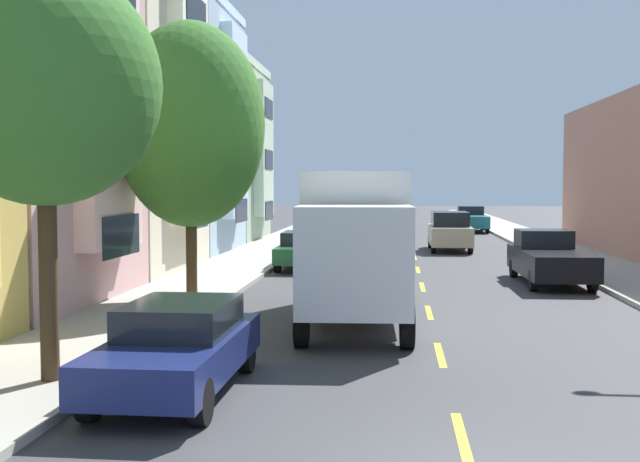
# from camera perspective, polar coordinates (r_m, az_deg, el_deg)

# --- Properties ---
(ground_plane) EXTENTS (160.00, 160.00, 0.00)m
(ground_plane) POSITION_cam_1_polar(r_m,az_deg,el_deg) (38.25, 6.80, -1.52)
(ground_plane) COLOR #38383A
(sidewalk_left) EXTENTS (3.20, 120.00, 0.14)m
(sidewalk_left) POSITION_cam_1_polar(r_m,az_deg,el_deg) (36.77, -4.26, -1.59)
(sidewalk_left) COLOR #A39E93
(sidewalk_left) RESTS_ON ground_plane
(sidewalk_right) EXTENTS (3.20, 120.00, 0.14)m
(sidewalk_right) POSITION_cam_1_polar(r_m,az_deg,el_deg) (37.11, 17.90, -1.71)
(sidewalk_right) COLOR #A39E93
(sidewalk_right) RESTS_ON ground_plane
(lane_centerline_dashes) EXTENTS (0.14, 47.20, 0.01)m
(lane_centerline_dashes) POSITION_cam_1_polar(r_m,az_deg,el_deg) (32.77, 7.02, -2.34)
(lane_centerline_dashes) COLOR yellow
(lane_centerline_dashes) RESTS_ON ground_plane
(townhouse_third_cream) EXTENTS (11.21, 7.98, 12.73)m
(townhouse_third_cream) POSITION_cam_1_polar(r_m,az_deg,el_deg) (31.33, -19.31, 8.52)
(townhouse_third_cream) COLOR beige
(townhouse_third_cream) RESTS_ON ground_plane
(townhouse_fourth_powder_blue) EXTENTS (10.92, 7.98, 11.78)m
(townhouse_fourth_powder_blue) POSITION_cam_1_polar(r_m,az_deg,el_deg) (38.80, -13.99, 6.89)
(townhouse_fourth_powder_blue) COLOR #9EB7CC
(townhouse_fourth_powder_blue) RESTS_ON ground_plane
(townhouse_fifth_sage) EXTENTS (12.17, 7.98, 10.22)m
(townhouse_fifth_sage) POSITION_cam_1_polar(r_m,az_deg,el_deg) (46.72, -11.34, 5.36)
(townhouse_fifth_sage) COLOR #99AD8E
(townhouse_fifth_sage) RESTS_ON ground_plane
(street_tree_nearest) EXTENTS (3.67, 3.67, 6.64)m
(street_tree_nearest) POSITION_cam_1_polar(r_m,az_deg,el_deg) (13.27, -19.43, 9.96)
(street_tree_nearest) COLOR #47331E
(street_tree_nearest) RESTS_ON sidewalk_left
(street_tree_second) EXTENTS (4.04, 4.04, 7.53)m
(street_tree_second) POSITION_cam_1_polar(r_m,az_deg,el_deg) (21.56, -9.43, 7.64)
(street_tree_second) COLOR #47331E
(street_tree_second) RESTS_ON sidewalk_left
(delivery_box_truck) EXTENTS (2.67, 7.45, 3.58)m
(delivery_box_truck) POSITION_cam_1_polar(r_m,az_deg,el_deg) (18.68, 2.63, -0.56)
(delivery_box_truck) COLOR white
(delivery_box_truck) RESTS_ON ground_plane
(parked_pickup_sky) EXTENTS (2.13, 5.35, 1.73)m
(parked_pickup_sky) POSITION_cam_1_polar(r_m,az_deg,el_deg) (38.87, 0.55, -0.19)
(parked_pickup_sky) COLOR #7A9EC6
(parked_pickup_sky) RESTS_ON ground_plane
(parked_pickup_teal) EXTENTS (2.08, 5.33, 1.73)m
(parked_pickup_teal) POSITION_cam_1_polar(r_m,az_deg,el_deg) (55.18, 10.97, 0.82)
(parked_pickup_teal) COLOR #195B60
(parked_pickup_teal) RESTS_ON ground_plane
(parked_sedan_forest) EXTENTS (1.84, 4.51, 1.43)m
(parked_sedan_forest) POSITION_cam_1_polar(r_m,az_deg,el_deg) (30.52, -1.21, -1.34)
(parked_sedan_forest) COLOR #194C28
(parked_sedan_forest) RESTS_ON ground_plane
(parked_sedan_navy) EXTENTS (1.86, 4.52, 1.43)m
(parked_sedan_navy) POSITION_cam_1_polar(r_m,az_deg,el_deg) (12.63, -10.31, -8.25)
(parked_sedan_navy) COLOR navy
(parked_sedan_navy) RESTS_ON ground_plane
(parked_pickup_black) EXTENTS (2.07, 5.33, 1.73)m
(parked_pickup_black) POSITION_cam_1_polar(r_m,az_deg,el_deg) (26.97, 16.36, -1.95)
(parked_pickup_black) COLOR black
(parked_pickup_black) RESTS_ON ground_plane
(moving_champagne_sedan) EXTENTS (1.95, 4.80, 1.93)m
(moving_champagne_sedan) POSITION_cam_1_polar(r_m,az_deg,el_deg) (39.07, 9.42, 0.01)
(moving_champagne_sedan) COLOR tan
(moving_champagne_sedan) RESTS_ON ground_plane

